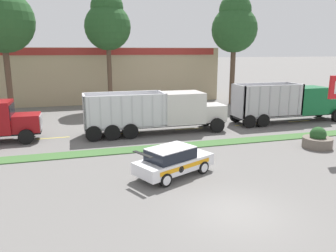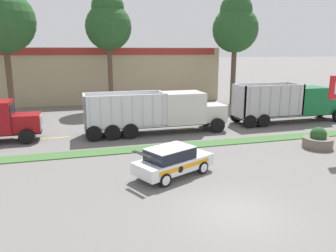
# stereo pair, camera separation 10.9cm
# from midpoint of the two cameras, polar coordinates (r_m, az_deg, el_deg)

# --- Properties ---
(ground_plane) EXTENTS (600.00, 600.00, 0.00)m
(ground_plane) POSITION_cam_midpoint_polar(r_m,az_deg,el_deg) (13.91, 11.80, -14.50)
(ground_plane) COLOR slate
(grass_verge) EXTENTS (120.00, 1.38, 0.06)m
(grass_verge) POSITION_cam_midpoint_polar(r_m,az_deg,el_deg) (22.13, 0.44, -3.62)
(grass_verge) COLOR #3D6633
(grass_verge) RESTS_ON ground_plane
(centre_line_3) EXTENTS (2.40, 0.14, 0.01)m
(centre_line_3) POSITION_cam_midpoint_polar(r_m,az_deg,el_deg) (25.91, -19.24, -1.95)
(centre_line_3) COLOR yellow
(centre_line_3) RESTS_ON ground_plane
(centre_line_4) EXTENTS (2.40, 0.14, 0.01)m
(centre_line_4) POSITION_cam_midpoint_polar(r_m,az_deg,el_deg) (26.10, -7.34, -1.21)
(centre_line_4) COLOR yellow
(centre_line_4) RESTS_ON ground_plane
(centre_line_5) EXTENTS (2.40, 0.14, 0.01)m
(centre_line_5) POSITION_cam_midpoint_polar(r_m,az_deg,el_deg) (27.37, 3.90, -0.47)
(centre_line_5) COLOR yellow
(centre_line_5) RESTS_ON ground_plane
(centre_line_6) EXTENTS (2.40, 0.14, 0.01)m
(centre_line_6) POSITION_cam_midpoint_polar(r_m,az_deg,el_deg) (29.59, 13.80, 0.21)
(centre_line_6) COLOR yellow
(centre_line_6) RESTS_ON ground_plane
(centre_line_7) EXTENTS (2.40, 0.14, 0.01)m
(centre_line_7) POSITION_cam_midpoint_polar(r_m,az_deg,el_deg) (32.56, 22.11, 0.77)
(centre_line_7) COLOR yellow
(centre_line_7) RESTS_ON ground_plane
(dump_truck_lead) EXTENTS (11.21, 2.79, 3.24)m
(dump_truck_lead) POSITION_cam_midpoint_polar(r_m,az_deg,el_deg) (25.89, 0.33, 2.49)
(dump_truck_lead) COLOR black
(dump_truck_lead) RESTS_ON ground_plane
(dump_truck_mid) EXTENTS (10.60, 2.69, 3.53)m
(dump_truck_mid) POSITION_cam_midpoint_polar(r_m,az_deg,el_deg) (32.12, 21.86, 3.68)
(dump_truck_mid) COLOR black
(dump_truck_mid) RESTS_ON ground_plane
(rally_car) EXTENTS (4.57, 3.38, 1.59)m
(rally_car) POSITION_cam_midpoint_polar(r_m,az_deg,el_deg) (16.98, 0.99, -6.06)
(rally_car) COLOR white
(rally_car) RESTS_ON ground_plane
(stone_planter) EXTENTS (1.92, 1.92, 1.42)m
(stone_planter) POSITION_cam_midpoint_polar(r_m,az_deg,el_deg) (24.08, 24.76, -2.26)
(stone_planter) COLOR #6B6056
(stone_planter) RESTS_ON ground_plane
(store_building_backdrop) EXTENTS (28.00, 12.10, 6.71)m
(store_building_backdrop) POSITION_cam_midpoint_polar(r_m,az_deg,el_deg) (46.27, -10.62, 9.05)
(store_building_backdrop) COLOR tan
(store_building_backdrop) RESTS_ON ground_plane
(tree_behind_left) EXTENTS (5.34, 5.34, 12.80)m
(tree_behind_left) POSITION_cam_midpoint_polar(r_m,az_deg,el_deg) (40.75, 11.73, 16.82)
(tree_behind_left) COLOR brown
(tree_behind_left) RESTS_ON ground_plane
(tree_behind_right) EXTENTS (5.62, 5.62, 13.15)m
(tree_behind_right) POSITION_cam_midpoint_polar(r_m,az_deg,el_deg) (34.11, -26.77, 16.88)
(tree_behind_right) COLOR brown
(tree_behind_right) RESTS_ON ground_plane
(tree_behind_far_right) EXTENTS (4.92, 4.92, 12.52)m
(tree_behind_far_right) POSITION_cam_midpoint_polar(r_m,az_deg,el_deg) (37.05, -10.26, 17.30)
(tree_behind_far_right) COLOR brown
(tree_behind_far_right) RESTS_ON ground_plane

